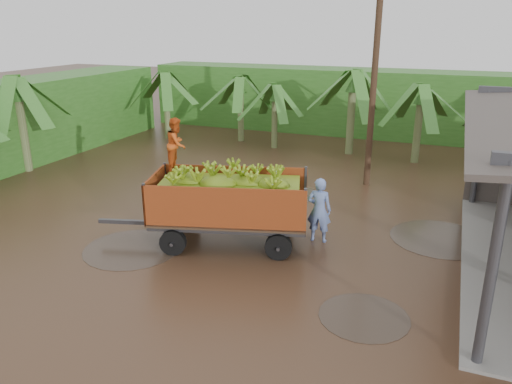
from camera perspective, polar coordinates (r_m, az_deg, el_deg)
ground at (r=14.60m, az=2.39°, el=-5.88°), size 100.00×100.00×0.00m
hedge_north at (r=29.54m, az=9.29°, el=10.27°), size 22.00×3.00×3.60m
hedge_west at (r=25.07m, az=-26.00°, el=7.10°), size 3.00×18.00×3.60m
banana_trailer at (r=14.16m, az=-3.18°, el=-0.88°), size 6.17×3.25×3.55m
man_blue at (r=14.51m, az=7.23°, el=-2.05°), size 0.73×0.50×1.93m
utility_pole at (r=19.43m, az=13.30°, el=11.84°), size 1.20×0.24×7.67m
banana_plants at (r=21.57m, az=-3.00°, el=7.50°), size 25.34×20.48×4.10m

